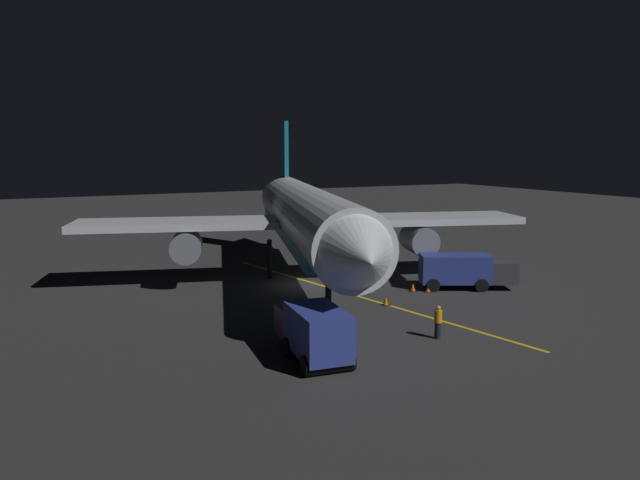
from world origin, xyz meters
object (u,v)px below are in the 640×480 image
(traffic_cone_far, at_px, (386,301))
(airliner, at_px, (306,217))
(catering_truck, at_px, (464,271))
(ground_crew_worker, at_px, (438,322))
(traffic_cone_near_left, at_px, (413,288))
(baggage_truck, at_px, (313,332))
(traffic_cone_near_right, at_px, (364,282))
(traffic_cone_under_wing, at_px, (428,288))

(traffic_cone_far, bearing_deg, airliner, -77.72)
(airliner, height_order, catering_truck, airliner)
(ground_crew_worker, relative_size, traffic_cone_near_left, 3.16)
(baggage_truck, distance_m, catering_truck, 17.29)
(baggage_truck, bearing_deg, traffic_cone_far, -142.05)
(traffic_cone_near_right, distance_m, traffic_cone_under_wing, 4.58)
(baggage_truck, bearing_deg, traffic_cone_near_left, -144.02)
(traffic_cone_far, bearing_deg, ground_crew_worker, 79.32)
(ground_crew_worker, distance_m, traffic_cone_near_left, 10.17)
(traffic_cone_near_right, height_order, traffic_cone_far, same)
(ground_crew_worker, bearing_deg, airliner, -88.25)
(baggage_truck, relative_size, ground_crew_worker, 3.34)
(baggage_truck, bearing_deg, traffic_cone_near_right, -130.21)
(traffic_cone_near_right, distance_m, traffic_cone_far, 5.30)
(baggage_truck, xyz_separation_m, catering_truck, (-15.47, -7.70, -0.04))
(ground_crew_worker, height_order, traffic_cone_near_right, ground_crew_worker)
(traffic_cone_under_wing, bearing_deg, traffic_cone_near_right, -50.05)
(airliner, bearing_deg, baggage_truck, 65.39)
(ground_crew_worker, bearing_deg, traffic_cone_near_left, -118.89)
(airliner, xyz_separation_m, baggage_truck, (6.53, 14.25, -3.51))
(traffic_cone_under_wing, bearing_deg, catering_truck, 174.25)
(baggage_truck, xyz_separation_m, traffic_cone_near_right, (-9.72, -11.50, -1.03))
(catering_truck, bearing_deg, baggage_truck, 26.47)
(airliner, distance_m, baggage_truck, 16.06)
(airliner, distance_m, catering_truck, 11.64)
(traffic_cone_near_right, xyz_separation_m, traffic_cone_under_wing, (-2.94, 3.51, 0.00))
(baggage_truck, distance_m, traffic_cone_under_wing, 15.01)
(ground_crew_worker, relative_size, traffic_cone_far, 3.16)
(catering_truck, relative_size, traffic_cone_far, 12.16)
(catering_truck, xyz_separation_m, traffic_cone_near_right, (5.75, -3.80, -0.99))
(catering_truck, xyz_separation_m, ground_crew_worker, (8.51, 7.97, -0.35))
(catering_truck, distance_m, traffic_cone_near_right, 6.96)
(airliner, relative_size, traffic_cone_near_left, 67.08)
(baggage_truck, height_order, ground_crew_worker, baggage_truck)
(traffic_cone_under_wing, xyz_separation_m, traffic_cone_far, (4.43, 1.57, 0.00))
(traffic_cone_near_left, height_order, traffic_cone_far, same)
(ground_crew_worker, bearing_deg, traffic_cone_under_wing, -124.60)
(traffic_cone_near_left, bearing_deg, baggage_truck, 35.98)
(baggage_truck, height_order, traffic_cone_near_right, baggage_truck)
(baggage_truck, relative_size, catering_truck, 0.87)
(baggage_truck, height_order, traffic_cone_near_left, baggage_truck)
(catering_truck, distance_m, traffic_cone_under_wing, 2.99)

